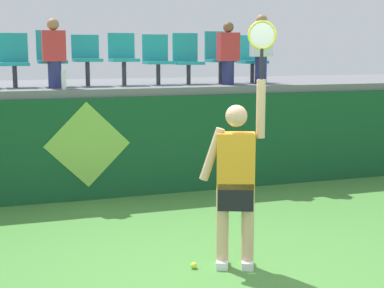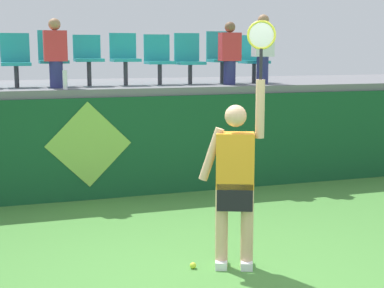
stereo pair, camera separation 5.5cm
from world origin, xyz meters
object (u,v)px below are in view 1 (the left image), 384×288
object	(u,v)px
stadium_chair_8	(251,57)
spectator_1	(54,52)
water_bottle	(64,80)
stadium_chair_6	(187,57)
tennis_ball	(194,265)
spectator_2	(228,53)
tennis_player	(236,178)
stadium_chair_5	(157,57)
stadium_chair_3	(87,56)
stadium_chair_7	(219,55)
stadium_chair_2	(51,56)
stadium_chair_1	(14,58)
spectator_0	(261,48)
stadium_chair_4	(123,56)

from	to	relation	value
stadium_chair_8	spectator_1	xyz separation A→B (m)	(-3.41, -0.43, 0.09)
water_bottle	stadium_chair_8	distance (m)	3.42
water_bottle	stadium_chair_6	xyz separation A→B (m)	(2.15, 0.78, 0.31)
tennis_ball	spectator_2	xyz separation A→B (m)	(1.84, 3.65, 2.14)
tennis_player	stadium_chair_5	world-z (taller)	tennis_player
stadium_chair_3	spectator_1	size ratio (longest dim) A/B	0.78
stadium_chair_7	spectator_2	world-z (taller)	spectator_2
tennis_ball	stadium_chair_7	distance (m)	4.93
tennis_ball	water_bottle	xyz separation A→B (m)	(-0.89, 3.28, 1.75)
stadium_chair_2	stadium_chair_5	distance (m)	1.71
spectator_1	stadium_chair_1	bearing A→B (deg)	142.91
stadium_chair_8	spectator_1	distance (m)	3.44
spectator_1	spectator_2	world-z (taller)	spectator_1
tennis_player	stadium_chair_1	bearing A→B (deg)	115.36
stadium_chair_1	stadium_chair_6	xyz separation A→B (m)	(2.80, 0.00, 0.00)
stadium_chair_7	spectator_1	world-z (taller)	spectator_1
water_bottle	stadium_chair_7	xyz separation A→B (m)	(2.73, 0.78, 0.34)
spectator_1	spectator_0	bearing A→B (deg)	0.10
spectator_2	stadium_chair_7	bearing A→B (deg)	90.00
stadium_chair_5	stadium_chair_8	distance (m)	1.70
stadium_chair_6	spectator_0	distance (m)	1.26
stadium_chair_5	stadium_chair_8	bearing A→B (deg)	-0.00
stadium_chair_6	stadium_chair_4	bearing A→B (deg)	-179.59
water_bottle	stadium_chair_3	xyz separation A→B (m)	(0.46, 0.77, 0.33)
tennis_ball	spectator_1	xyz separation A→B (m)	(-0.98, 3.64, 2.14)
tennis_ball	stadium_chair_2	size ratio (longest dim) A/B	0.08
tennis_player	tennis_ball	size ratio (longest dim) A/B	37.92
stadium_chair_2	spectator_0	xyz separation A→B (m)	(3.41, -0.42, 0.13)
stadium_chair_3	spectator_0	size ratio (longest dim) A/B	0.70
stadium_chair_2	spectator_1	distance (m)	0.43
spectator_0	stadium_chair_3	bearing A→B (deg)	171.79
stadium_chair_7	spectator_0	distance (m)	0.74
tennis_player	spectator_0	xyz separation A→B (m)	(2.01, 3.73, 1.30)
stadium_chair_1	stadium_chair_2	size ratio (longest dim) A/B	0.95
tennis_ball	spectator_0	size ratio (longest dim) A/B	0.06
stadium_chair_4	spectator_2	distance (m)	1.73
stadium_chair_3	stadium_chair_6	xyz separation A→B (m)	(1.69, 0.01, -0.02)
stadium_chair_2	stadium_chair_4	distance (m)	1.14
stadium_chair_7	spectator_2	distance (m)	0.42
tennis_ball	stadium_chair_7	xyz separation A→B (m)	(1.84, 4.07, 2.09)
stadium_chair_4	stadium_chair_7	xyz separation A→B (m)	(1.68, 0.01, 0.01)
stadium_chair_3	stadium_chair_5	bearing A→B (deg)	0.39
stadium_chair_8	stadium_chair_3	bearing A→B (deg)	-179.84
tennis_ball	spectator_1	distance (m)	4.33
stadium_chair_4	stadium_chair_5	bearing A→B (deg)	0.37
water_bottle	spectator_1	xyz separation A→B (m)	(-0.09, 0.35, 0.40)
tennis_ball	stadium_chair_1	size ratio (longest dim) A/B	0.08
stadium_chair_1	spectator_1	world-z (taller)	spectator_1
tennis_ball	stadium_chair_8	size ratio (longest dim) A/B	0.08
tennis_player	tennis_ball	distance (m)	1.01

